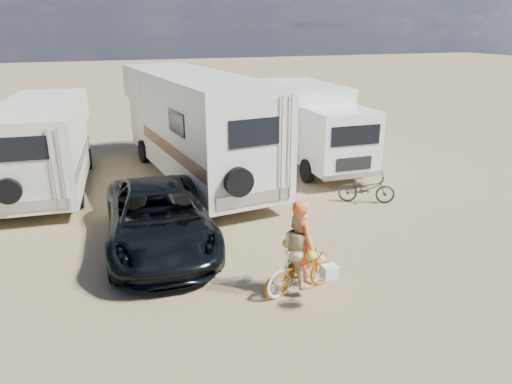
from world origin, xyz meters
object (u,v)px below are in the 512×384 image
object	(u,v)px
rider_man	(300,251)
rider_woman	(299,256)
crate	(266,192)
bike_parked	(367,189)
dark_suv	(159,218)
rv_left	(45,147)
box_truck	(312,126)
bike_man	(299,272)
bike_woman	(298,269)
rv_main	(194,127)
cooler	(233,196)

from	to	relation	value
rider_man	rider_woman	xyz separation A→B (m)	(-0.01, 0.04, -0.12)
rider_man	crate	distance (m)	5.62
bike_parked	dark_suv	bearing A→B (deg)	125.23
rv_left	box_truck	world-z (taller)	box_truck
box_truck	bike_parked	xyz separation A→B (m)	(-0.26, -4.34, -1.05)
rv_left	bike_man	xyz separation A→B (m)	(4.98, -8.63, -0.98)
bike_woman	crate	size ratio (longest dim) A/B	3.44
bike_parked	crate	bearing A→B (deg)	89.39
rider_woman	box_truck	bearing A→B (deg)	-45.14
crate	rv_left	bearing A→B (deg)	153.08
bike_man	bike_woman	distance (m)	0.07
bike_woman	crate	distance (m)	5.55
box_truck	rider_man	distance (m)	9.38
box_truck	bike_woman	bearing A→B (deg)	-115.97
rv_main	cooler	distance (m)	3.37
box_truck	crate	distance (m)	4.35
bike_parked	crate	distance (m)	3.09
rider_man	dark_suv	bearing A→B (deg)	26.32
bike_woman	rider_man	bearing A→B (deg)	177.25
rider_woman	crate	world-z (taller)	rider_woman
dark_suv	rider_woman	size ratio (longest dim) A/B	3.41
rv_main	rv_left	world-z (taller)	rv_main
rv_left	bike_parked	xyz separation A→B (m)	(9.06, -4.67, -0.97)
box_truck	dark_suv	bearing A→B (deg)	-140.03
box_truck	cooler	size ratio (longest dim) A/B	10.72
rv_left	cooler	distance (m)	6.35
rv_left	rv_main	bearing A→B (deg)	-0.45
rv_main	bike_parked	distance (m)	6.16
dark_suv	bike_parked	distance (m)	6.43
bike_man	box_truck	bearing A→B (deg)	-37.71
bike_man	rider_woman	bearing A→B (deg)	4.51
rv_main	bike_woman	xyz separation A→B (m)	(0.19, -8.13, -1.32)
cooler	crate	xyz separation A→B (m)	(1.12, 0.19, -0.06)
box_truck	crate	world-z (taller)	box_truck
bike_man	cooler	size ratio (longest dim) A/B	2.68
rider_man	bike_parked	distance (m)	5.70
rider_woman	crate	size ratio (longest dim) A/B	3.30
bike_woman	cooler	distance (m)	5.19
rv_main	bike_woman	size ratio (longest dim) A/B	5.83
bike_parked	rider_man	bearing A→B (deg)	161.61
bike_woman	bike_parked	bearing A→B (deg)	-63.59
rv_main	crate	world-z (taller)	rv_main
rider_woman	cooler	bearing A→B (deg)	-20.19
box_truck	bike_parked	bearing A→B (deg)	-91.61
bike_man	cooler	distance (m)	5.22
bike_woman	bike_parked	xyz separation A→B (m)	(4.09, 3.92, -0.04)
rv_left	cooler	world-z (taller)	rv_left
dark_suv	rider_woman	xyz separation A→B (m)	(2.27, -3.05, 0.04)
rv_main	bike_parked	bearing A→B (deg)	-50.69
bike_parked	crate	world-z (taller)	bike_parked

